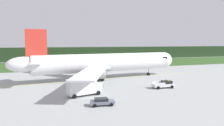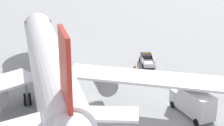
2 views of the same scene
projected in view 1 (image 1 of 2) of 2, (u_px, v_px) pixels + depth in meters
ground at (98, 82)px, 59.46m from camera, size 320.00×320.00×0.00m
grass_verge at (71, 65)px, 107.13m from camera, size 320.00×42.65×0.04m
distant_tree_line at (65, 54)px, 132.33m from camera, size 288.00×5.81×8.01m
taxiway_centerline_main at (105, 79)px, 65.59m from camera, size 66.93×7.96×0.01m
airliner at (102, 63)px, 64.82m from camera, size 52.19×50.35×14.42m
ops_pickup_truck at (164, 84)px, 52.26m from camera, size 5.43×2.57×1.94m
catering_truck at (83, 87)px, 44.55m from camera, size 7.55×4.23×3.71m
staff_car at (102, 101)px, 37.80m from camera, size 4.34×2.47×1.30m
apron_cone at (154, 85)px, 54.25m from camera, size 0.50×0.50×0.63m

